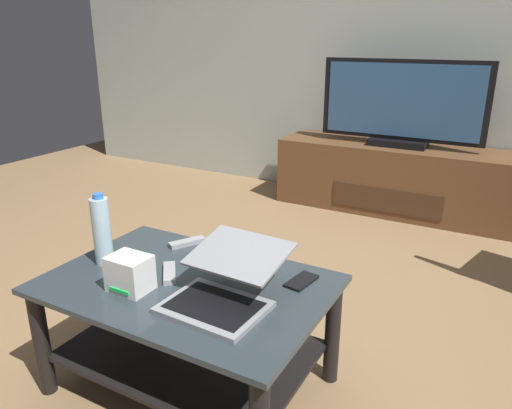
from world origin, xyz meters
name	(u,v)px	position (x,y,z in m)	size (l,w,h in m)	color
ground_plane	(242,340)	(0.00, 0.00, 0.00)	(7.68, 7.68, 0.00)	olive
back_wall	(398,23)	(0.00, 2.39, 1.40)	(6.40, 0.12, 2.80)	#A8B2A8
coffee_table	(189,316)	(-0.02, -0.35, 0.31)	(1.03, 0.69, 0.46)	#2D383D
media_cabinet	(395,179)	(0.16, 2.07, 0.26)	(1.80, 0.50, 0.52)	brown
television	(402,105)	(0.16, 2.05, 0.82)	(1.20, 0.20, 0.63)	black
laptop	(225,285)	(0.17, -0.40, 0.52)	(0.34, 0.42, 0.17)	gray
router_box	(130,273)	(-0.16, -0.49, 0.52)	(0.14, 0.12, 0.13)	white
water_bottle_near	(102,231)	(-0.40, -0.38, 0.60)	(0.07, 0.07, 0.29)	silver
cell_phone	(301,281)	(0.35, -0.15, 0.46)	(0.07, 0.14, 0.01)	black
tv_remote	(187,242)	(-0.22, -0.07, 0.47)	(0.04, 0.16, 0.02)	#99999E
soundbar_remote	(169,273)	(-0.11, -0.34, 0.47)	(0.04, 0.16, 0.02)	#99999E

